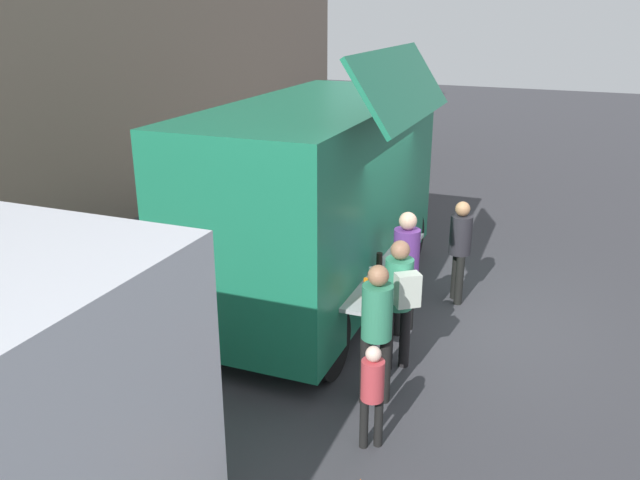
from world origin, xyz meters
TOP-DOWN VIEW (x-y plane):
  - ground_plane at (0.00, 0.00)m, footprint 60.00×60.00m
  - food_truck_main at (-0.09, 1.93)m, footprint 5.61×2.96m
  - trash_bin at (4.40, 4.24)m, footprint 0.60×0.60m
  - customer_front_ordering at (-0.62, 0.38)m, footprint 0.36×0.36m
  - customer_mid_with_backpack at (-1.62, 0.17)m, footprint 0.54×0.51m
  - customer_rear_waiting at (-2.43, 0.19)m, footprint 0.35×0.35m
  - customer_extra_browsing at (0.68, -0.09)m, footprint 0.33×0.33m
  - child_near_queue at (-3.21, -0.04)m, footprint 0.24×0.24m

SIDE VIEW (x-z plane):
  - ground_plane at x=0.00m, z-range 0.00..0.00m
  - trash_bin at x=4.40m, z-range 0.00..0.91m
  - child_near_queue at x=-3.21m, z-range 0.11..1.29m
  - customer_extra_browsing at x=0.68m, z-range 0.16..1.78m
  - customer_rear_waiting at x=-2.43m, z-range 0.17..1.88m
  - customer_mid_with_backpack at x=-1.62m, z-range 0.19..1.91m
  - customer_front_ordering at x=-0.62m, z-range 0.17..1.94m
  - food_truck_main at x=-0.09m, z-range -0.27..3.59m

